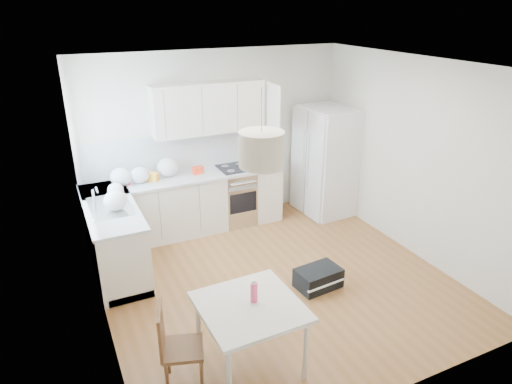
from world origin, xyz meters
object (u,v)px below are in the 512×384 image
dining_chair (183,347)px  gym_bag (318,278)px  refrigerator (326,161)px  dining_table (250,312)px

dining_chair → gym_bag: (1.98, 0.81, -0.30)m
gym_bag → refrigerator: bearing=49.6°
dining_chair → gym_bag: bearing=39.5°
dining_chair → gym_bag: 2.16m
refrigerator → dining_chair: refrigerator is taller
dining_table → gym_bag: dining_table is taller
refrigerator → gym_bag: bearing=-128.3°
gym_bag → dining_table: bearing=-152.5°
refrigerator → dining_chair: 4.31m
refrigerator → gym_bag: size_ratio=3.27×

